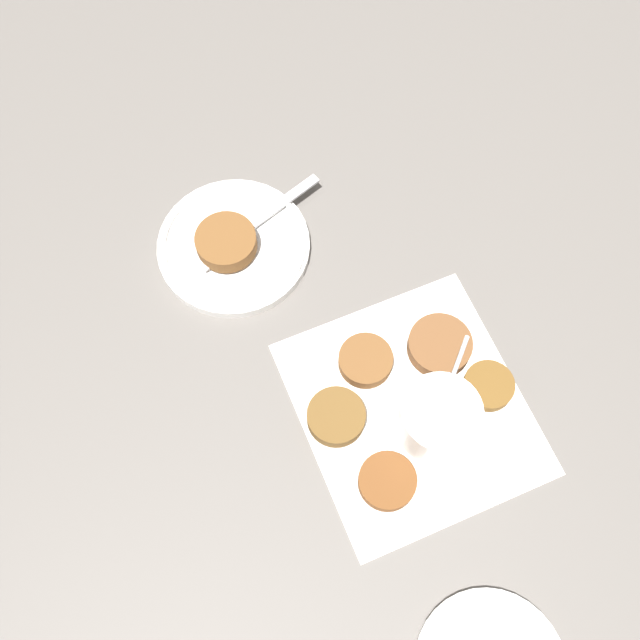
% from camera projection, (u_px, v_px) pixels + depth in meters
% --- Properties ---
extents(ground_plane, '(4.00, 4.00, 0.00)m').
position_uv_depth(ground_plane, '(418.00, 405.00, 0.85)').
color(ground_plane, '#605B56').
extents(napkin, '(0.30, 0.29, 0.00)m').
position_uv_depth(napkin, '(414.00, 411.00, 0.85)').
color(napkin, white).
rests_on(napkin, ground_plane).
extents(sauce_bowl, '(0.10, 0.10, 0.12)m').
position_uv_depth(sauce_bowl, '(438.00, 420.00, 0.81)').
color(sauce_bowl, white).
rests_on(sauce_bowl, napkin).
extents(fritter_0, '(0.07, 0.07, 0.02)m').
position_uv_depth(fritter_0, '(440.00, 346.00, 0.86)').
color(fritter_0, brown).
rests_on(fritter_0, napkin).
extents(fritter_1, '(0.07, 0.07, 0.02)m').
position_uv_depth(fritter_1, '(336.00, 417.00, 0.83)').
color(fritter_1, brown).
rests_on(fritter_1, napkin).
extents(fritter_2, '(0.06, 0.06, 0.02)m').
position_uv_depth(fritter_2, '(366.00, 361.00, 0.86)').
color(fritter_2, brown).
rests_on(fritter_2, napkin).
extents(fritter_3, '(0.06, 0.06, 0.02)m').
position_uv_depth(fritter_3, '(387.00, 481.00, 0.80)').
color(fritter_3, brown).
rests_on(fritter_3, napkin).
extents(fritter_4, '(0.06, 0.06, 0.01)m').
position_uv_depth(fritter_4, '(488.00, 386.00, 0.85)').
color(fritter_4, brown).
rests_on(fritter_4, napkin).
extents(serving_plate, '(0.19, 0.19, 0.02)m').
position_uv_depth(serving_plate, '(234.00, 246.00, 0.92)').
color(serving_plate, white).
rests_on(serving_plate, ground_plane).
extents(fritter_on_plate, '(0.07, 0.07, 0.02)m').
position_uv_depth(fritter_on_plate, '(226.00, 242.00, 0.90)').
color(fritter_on_plate, brown).
rests_on(fritter_on_plate, serving_plate).
extents(fork, '(0.05, 0.19, 0.00)m').
position_uv_depth(fork, '(245.00, 229.00, 0.92)').
color(fork, silver).
rests_on(fork, serving_plate).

